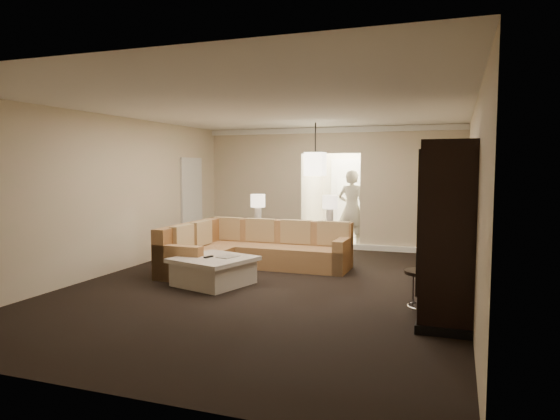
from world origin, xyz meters
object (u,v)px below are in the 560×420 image
at_px(drink_table, 422,283).
at_px(armoire, 447,235).
at_px(sectional_sofa, 249,250).
at_px(person, 352,204).
at_px(console_table, 293,238).
at_px(coffee_table, 214,271).

bearing_deg(drink_table, armoire, -14.51).
relative_size(sectional_sofa, person, 1.46).
xyz_separation_m(armoire, person, (-2.24, 5.14, -0.04)).
height_order(console_table, drink_table, console_table).
distance_m(coffee_table, console_table, 2.57).
bearing_deg(person, coffee_table, 81.60).
xyz_separation_m(sectional_sofa, console_table, (0.50, 1.14, 0.10)).
height_order(armoire, drink_table, armoire).
bearing_deg(console_table, person, 63.53).
relative_size(sectional_sofa, console_table, 1.49).
bearing_deg(console_table, coffee_table, -106.84).
bearing_deg(drink_table, sectional_sofa, 149.29).
relative_size(sectional_sofa, armoire, 1.34).
bearing_deg(sectional_sofa, person, 68.15).
bearing_deg(armoire, coffee_table, 169.94).
bearing_deg(person, armoire, 121.49).
xyz_separation_m(console_table, armoire, (3.03, -3.14, 0.61)).
bearing_deg(armoire, drink_table, 165.49).
bearing_deg(coffee_table, armoire, -10.06).
relative_size(coffee_table, person, 0.68).
bearing_deg(person, console_table, 76.37).
distance_m(console_table, drink_table, 4.11).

